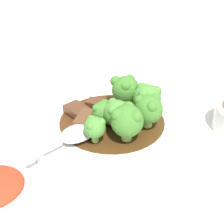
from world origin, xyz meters
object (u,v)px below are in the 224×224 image
object	(u,v)px
beef_strip_2	(118,114)
broccoli_floret_5	(103,112)
main_plate	(112,123)
broccoli_floret_2	(127,120)
broccoli_floret_1	(124,89)
broccoli_floret_6	(95,127)
beef_strip_3	(99,103)
broccoli_floret_0	(117,113)
broccoli_floret_7	(141,93)
broccoli_floret_3	(147,98)
beef_strip_0	(79,111)
sauce_dish	(51,78)
broccoli_floret_4	(148,109)
serving_spoon	(70,138)
beef_strip_1	(88,119)

from	to	relation	value
beef_strip_2	broccoli_floret_5	xyz separation A→B (m)	(0.03, -0.01, 0.02)
main_plate	broccoli_floret_2	world-z (taller)	broccoli_floret_2
beef_strip_2	broccoli_floret_5	distance (m)	0.04
broccoli_floret_1	broccoli_floret_6	world-z (taller)	broccoli_floret_1
broccoli_floret_2	broccoli_floret_5	size ratio (longest dim) A/B	1.46
beef_strip_2	beef_strip_3	world-z (taller)	beef_strip_2
beef_strip_2	broccoli_floret_2	size ratio (longest dim) A/B	1.12
broccoli_floret_0	broccoli_floret_7	bearing A→B (deg)	-178.46
broccoli_floret_1	broccoli_floret_2	world-z (taller)	broccoli_floret_2
broccoli_floret_3	beef_strip_0	bearing A→B (deg)	-60.56
broccoli_floret_0	sauce_dish	xyz separation A→B (m)	(-0.13, -0.25, -0.05)
broccoli_floret_4	sauce_dish	bearing A→B (deg)	-106.67
broccoli_floret_7	broccoli_floret_0	bearing A→B (deg)	1.54
beef_strip_0	broccoli_floret_2	distance (m)	0.12
broccoli_floret_1	broccoli_floret_3	distance (m)	0.05
broccoli_floret_6	serving_spoon	xyz separation A→B (m)	(0.02, -0.04, -0.02)
broccoli_floret_0	broccoli_floret_2	distance (m)	0.03
beef_strip_1	beef_strip_2	xyz separation A→B (m)	(-0.05, 0.04, -0.00)
broccoli_floret_7	broccoli_floret_1	bearing A→B (deg)	-48.86
broccoli_floret_3	broccoli_floret_0	bearing A→B (deg)	-18.83
beef_strip_1	serving_spoon	size ratio (longest dim) A/B	0.24
broccoli_floret_6	broccoli_floret_2	bearing A→B (deg)	126.07
main_plate	beef_strip_2	world-z (taller)	beef_strip_2
main_plate	broccoli_floret_5	size ratio (longest dim) A/B	7.20
beef_strip_1	broccoli_floret_1	size ratio (longest dim) A/B	0.94
beef_strip_1	beef_strip_3	world-z (taller)	beef_strip_1
broccoli_floret_2	broccoli_floret_1	bearing A→B (deg)	-149.27
main_plate	broccoli_floret_0	bearing A→B (deg)	43.89
broccoli_floret_3	broccoli_floret_4	world-z (taller)	broccoli_floret_3
broccoli_floret_1	broccoli_floret_7	world-z (taller)	broccoli_floret_1
beef_strip_1	broccoli_floret_3	size ratio (longest dim) A/B	0.96
main_plate	broccoli_floret_5	xyz separation A→B (m)	(0.02, -0.01, 0.03)
broccoli_floret_1	beef_strip_2	bearing A→B (deg)	15.04
beef_strip_2	broccoli_floret_2	bearing A→B (deg)	39.97
broccoli_floret_4	sauce_dish	xyz separation A→B (m)	(-0.09, -0.30, -0.05)
broccoli_floret_2	broccoli_floret_7	xyz separation A→B (m)	(-0.12, -0.03, -0.01)
beef_strip_1	serving_spoon	xyz separation A→B (m)	(0.06, 0.00, -0.00)
beef_strip_0	broccoli_floret_2	size ratio (longest dim) A/B	1.04
beef_strip_0	broccoli_floret_7	distance (m)	0.13
beef_strip_1	broccoli_floret_5	bearing A→B (deg)	113.99
main_plate	broccoli_floret_3	distance (m)	0.08
main_plate	broccoli_floret_3	bearing A→B (deg)	133.17
sauce_dish	broccoli_floret_1	bearing A→B (deg)	78.44
broccoli_floret_2	broccoli_floret_6	distance (m)	0.05
broccoli_floret_3	sauce_dish	xyz separation A→B (m)	(-0.05, -0.28, -0.05)
broccoli_floret_3	main_plate	bearing A→B (deg)	-46.83
broccoli_floret_3	broccoli_floret_4	size ratio (longest dim) A/B	1.02
beef_strip_0	serving_spoon	distance (m)	0.08
broccoli_floret_3	sauce_dish	world-z (taller)	broccoli_floret_3
serving_spoon	broccoli_floret_1	bearing A→B (deg)	170.89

